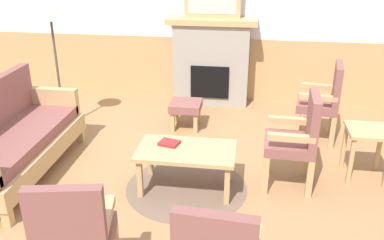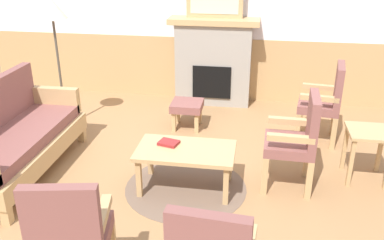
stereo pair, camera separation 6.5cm
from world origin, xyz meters
name	(u,v)px [view 1 (the left image)]	position (x,y,z in m)	size (l,w,h in m)	color
ground_plane	(187,182)	(0.00, 0.00, 0.00)	(14.00, 14.00, 0.00)	#997047
wall_back	(214,13)	(0.00, 2.60, 1.31)	(7.20, 0.14, 2.70)	white
fireplace	(211,61)	(0.00, 2.35, 0.65)	(1.30, 0.44, 1.28)	gray
couch	(15,141)	(-1.80, -0.10, 0.40)	(0.70, 1.80, 0.98)	tan
coffee_table	(186,154)	(0.01, -0.11, 0.39)	(0.96, 0.56, 0.44)	tan
round_rug	(187,187)	(0.01, -0.11, 0.00)	(1.23, 1.23, 0.01)	brown
book_on_table	(169,143)	(-0.17, -0.04, 0.46)	(0.19, 0.15, 0.03)	maroon
footstool	(186,107)	(-0.23, 1.36, 0.28)	(0.40, 0.40, 0.36)	tan
armchair_near_fireplace	(297,137)	(1.08, 0.11, 0.54)	(0.50, 0.50, 0.98)	tan
armchair_by_window_left	(324,99)	(1.49, 1.25, 0.54)	(0.54, 0.54, 0.98)	tan
armchair_front_center	(74,235)	(-0.50, -1.62, 0.54)	(0.56, 0.56, 0.98)	tan
side_table	(368,140)	(1.82, 0.37, 0.43)	(0.44, 0.44, 0.55)	tan
floor_lamp_by_couch	(50,17)	(-1.84, 1.14, 1.45)	(0.36, 0.36, 1.68)	#332D28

